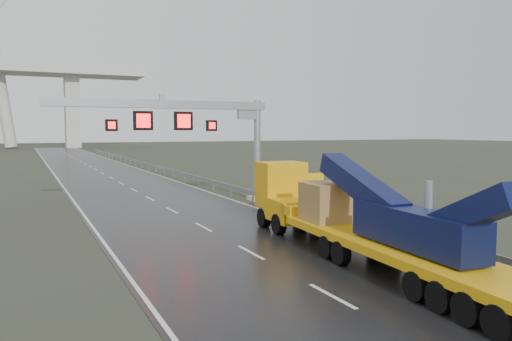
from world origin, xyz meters
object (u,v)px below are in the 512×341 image
heavy_haul_truck (342,214)px  striped_barrier (268,199)px  sign_gantry (193,122)px  exit_sign_pair (312,185)px

heavy_haul_truck → striped_barrier: heavy_haul_truck is taller
sign_gantry → striped_barrier: size_ratio=12.62×
exit_sign_pair → striped_barrier: 4.05m
exit_sign_pair → striped_barrier: exit_sign_pair is taller
sign_gantry → striped_barrier: sign_gantry is taller
exit_sign_pair → striped_barrier: bearing=113.3°
heavy_haul_truck → striped_barrier: (2.40, 11.84, -1.00)m
heavy_haul_truck → striped_barrier: size_ratio=14.95×
heavy_haul_truck → exit_sign_pair: 8.86m
heavy_haul_truck → sign_gantry: bearing=99.3°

